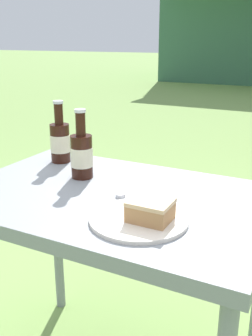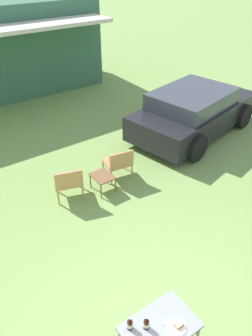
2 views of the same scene
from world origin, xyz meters
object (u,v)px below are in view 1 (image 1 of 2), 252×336
Objects in this scene: patio_table at (111,217)px; cola_bottle_far at (60,141)px; cola_bottle_near at (82,154)px; cake_on_plate at (144,215)px.

cola_bottle_far is (-0.32, 0.19, 0.16)m from patio_table.
cola_bottle_near is at bearing -33.35° from cola_bottle_far.
patio_table is 0.23m from cake_on_plate.
patio_table is 4.07× the size of cola_bottle_near.
cola_bottle_near and cola_bottle_far have the same top height.
cake_on_plate is 0.59m from cola_bottle_far.
cake_on_plate is at bearing -33.40° from cola_bottle_far.
cake_on_plate is 0.39m from cola_bottle_near.
cola_bottle_near is 0.20m from cola_bottle_far.
cola_bottle_near reaches higher than patio_table.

